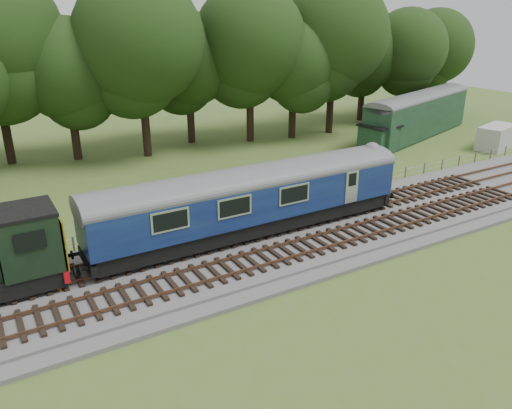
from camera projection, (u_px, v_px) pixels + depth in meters
ground at (282, 244)px, 27.19m from camera, size 120.00×120.00×0.00m
ballast at (282, 241)px, 27.13m from camera, size 70.00×7.00×0.35m
track_north at (268, 228)px, 28.16m from camera, size 67.20×2.40×0.21m
track_south at (299, 248)px, 25.76m from camera, size 67.20×2.40×0.21m
fence at (242, 216)px, 30.80m from camera, size 64.00×0.12×1.00m
tree_line at (147, 152)px, 44.83m from camera, size 70.00×8.00×18.00m
dmu_railcar at (252, 195)px, 26.85m from camera, size 18.05×2.86×3.88m
worker at (60, 269)px, 21.85m from camera, size 0.84×0.80×1.94m
parked_coach at (419, 112)px, 49.45m from camera, size 17.04×7.93×4.33m
shed at (379, 138)px, 44.67m from camera, size 3.29×3.29×2.41m
caravan at (496, 137)px, 45.56m from camera, size 4.72×3.14×2.11m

